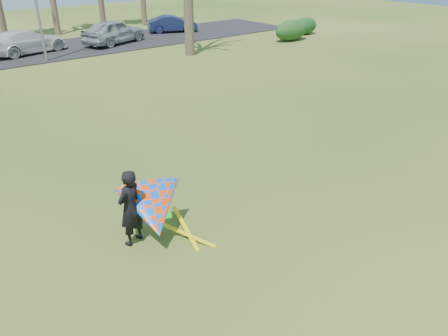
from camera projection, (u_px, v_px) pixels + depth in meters
ground at (276, 238)px, 10.52m from camera, size 100.00×100.00×0.00m
hedge_near at (291, 30)px, 32.78m from camera, size 3.05×1.38×1.53m
hedge_far at (305, 26)px, 35.20m from camera, size 2.40×1.13×1.33m
car_3 at (26, 42)px, 28.54m from camera, size 5.53×3.30×1.50m
car_4 at (113, 31)px, 31.44m from camera, size 5.39×3.67×1.70m
car_5 at (172, 24)px, 35.96m from camera, size 4.21×2.83×1.31m
kite_flyer at (150, 209)px, 10.06m from camera, size 2.13×2.39×2.04m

